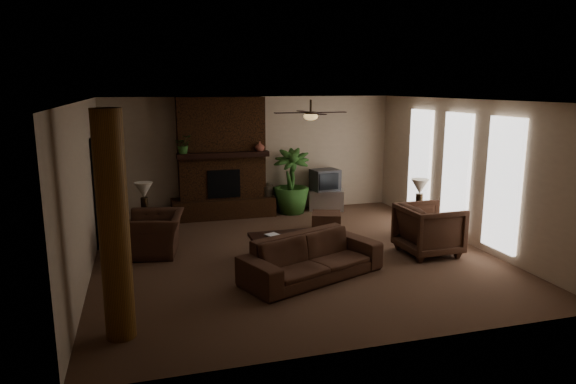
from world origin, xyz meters
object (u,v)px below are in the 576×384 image
object	(u,v)px
log_column	(114,227)
ottoman	(326,222)
coffee_table	(284,238)
floor_vase	(266,196)
armchair_left	(155,227)
lamp_left	(144,192)
armchair_right	(429,227)
tv_stand	(327,200)
sofa	(312,250)
floor_plant	(291,195)
side_table_right	(416,223)
side_table_left	(147,228)
lamp_right	(420,189)

from	to	relation	value
log_column	ottoman	xyz separation A→B (m)	(4.06, 3.73, -1.20)
coffee_table	floor_vase	xyz separation A→B (m)	(0.46, 3.28, 0.06)
armchair_left	lamp_left	distance (m)	0.94
ottoman	lamp_left	distance (m)	3.80
armchair_right	tv_stand	size ratio (longest dim) A/B	1.20
armchair_left	sofa	bearing A→B (deg)	60.00
floor_vase	floor_plant	bearing A→B (deg)	-7.61
log_column	lamp_left	world-z (taller)	log_column
armchair_right	tv_stand	xyz separation A→B (m)	(-0.61, 3.77, -0.26)
floor_vase	side_table_right	xyz separation A→B (m)	(2.51, -2.71, -0.16)
tv_stand	floor_vase	xyz separation A→B (m)	(-1.55, -0.00, 0.18)
log_column	floor_vase	xyz separation A→B (m)	(3.19, 5.55, -0.97)
log_column	floor_plant	bearing A→B (deg)	55.28
armchair_right	floor_plant	bearing A→B (deg)	21.42
side_table_left	sofa	bearing A→B (deg)	-47.68
floor_vase	side_table_left	world-z (taller)	floor_vase
coffee_table	floor_plant	world-z (taller)	floor_plant
armchair_left	ottoman	distance (m)	3.60
log_column	side_table_right	world-z (taller)	log_column
armchair_right	side_table_left	world-z (taller)	armchair_right
floor_plant	side_table_left	bearing A→B (deg)	-156.75
armchair_left	floor_plant	xyz separation A→B (m)	(3.27, 2.25, -0.06)
ottoman	lamp_left	xyz separation A→B (m)	(-3.71, 0.27, 0.80)
sofa	side_table_right	distance (m)	3.23
floor_vase	lamp_right	world-z (taller)	lamp_right
floor_plant	lamp_left	xyz separation A→B (m)	(-3.43, -1.48, 0.56)
sofa	tv_stand	distance (m)	4.70
floor_plant	floor_vase	bearing A→B (deg)	172.39
armchair_right	floor_plant	world-z (taller)	armchair_right
log_column	armchair_right	world-z (taller)	log_column
tv_stand	floor_plant	bearing A→B (deg)	-154.90
floor_plant	armchair_left	bearing A→B (deg)	-145.46
armchair_left	coffee_table	bearing A→B (deg)	76.52
armchair_left	floor_vase	distance (m)	3.55
log_column	armchair_left	size ratio (longest dim) A/B	2.45
ottoman	tv_stand	world-z (taller)	tv_stand
coffee_table	side_table_left	distance (m)	2.92
floor_plant	lamp_left	size ratio (longest dim) A/B	2.41
log_column	coffee_table	distance (m)	3.70
sofa	lamp_right	size ratio (longest dim) A/B	3.63
ottoman	floor_vase	world-z (taller)	floor_vase
log_column	tv_stand	bearing A→B (deg)	49.48
side_table_right	lamp_right	distance (m)	0.73
tv_stand	side_table_right	xyz separation A→B (m)	(0.95, -2.71, 0.03)
sofa	coffee_table	size ratio (longest dim) A/B	1.97
floor_vase	lamp_right	bearing A→B (deg)	-46.98
side_table_left	side_table_right	size ratio (longest dim) A/B	1.00
sofa	lamp_left	world-z (taller)	lamp_left
armchair_right	sofa	bearing A→B (deg)	101.10
armchair_right	ottoman	bearing A→B (deg)	32.02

